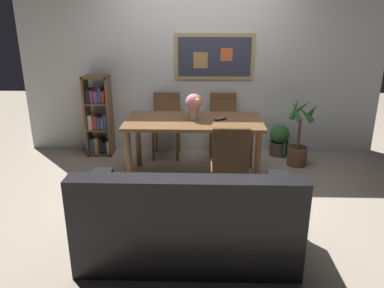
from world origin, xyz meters
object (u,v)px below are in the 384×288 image
at_px(dining_chair_far_right, 223,120).
at_px(dining_table, 194,127).
at_px(flower_vase, 194,104).
at_px(potted_ivy, 279,140).
at_px(tv_remote, 220,119).
at_px(dining_chair_far_left, 166,120).
at_px(dining_chair_near_right, 230,160).
at_px(bookshelf, 99,120).
at_px(potted_palm, 299,141).
at_px(leather_couch, 187,223).

bearing_deg(dining_chair_far_right, dining_table, -117.08).
bearing_deg(flower_vase, potted_ivy, 33.16).
bearing_deg(tv_remote, dining_chair_far_left, 133.00).
bearing_deg(potted_ivy, dining_chair_near_right, -117.72).
height_order(dining_table, bookshelf, bookshelf).
xyz_separation_m(dining_table, dining_chair_near_right, (0.40, -0.77, -0.12)).
xyz_separation_m(bookshelf, potted_ivy, (2.64, 0.03, -0.30)).
bearing_deg(dining_chair_near_right, potted_ivy, 62.28).
bearing_deg(dining_table, bookshelf, 150.44).
bearing_deg(dining_chair_far_right, potted_palm, -18.63).
bearing_deg(bookshelf, dining_chair_near_right, -40.92).
distance_m(dining_chair_near_right, dining_chair_far_left, 1.76).
distance_m(dining_chair_far_left, tv_remote, 1.11).
relative_size(dining_table, dining_chair_near_right, 1.84).
distance_m(leather_couch, potted_palm, 2.55).
bearing_deg(leather_couch, potted_palm, 55.87).
distance_m(dining_chair_far_right, tv_remote, 0.83).
height_order(dining_table, leather_couch, leather_couch).
height_order(bookshelf, potted_palm, bookshelf).
bearing_deg(dining_chair_far_right, leather_couch, -99.52).
relative_size(dining_chair_far_left, tv_remote, 6.05).
distance_m(dining_chair_far_left, potted_palm, 1.88).
xyz_separation_m(potted_ivy, flower_vase, (-1.24, -0.81, 0.71)).
xyz_separation_m(dining_chair_far_right, leather_couch, (-0.41, -2.46, -0.23)).
height_order(potted_palm, tv_remote, potted_palm).
relative_size(dining_chair_near_right, potted_palm, 0.98).
xyz_separation_m(dining_table, potted_palm, (1.42, 0.44, -0.31)).
xyz_separation_m(dining_chair_far_left, bookshelf, (-0.99, 0.01, -0.01)).
distance_m(potted_palm, flower_vase, 1.60).
distance_m(leather_couch, tv_remote, 1.76).
distance_m(dining_chair_far_right, potted_palm, 1.09).
bearing_deg(leather_couch, tv_remote, 78.55).
bearing_deg(tv_remote, flower_vase, 176.10).
bearing_deg(flower_vase, dining_chair_near_right, -63.07).
bearing_deg(tv_remote, dining_chair_far_right, 84.60).
bearing_deg(potted_ivy, dining_table, -146.41).
bearing_deg(tv_remote, dining_table, 178.99).
bearing_deg(dining_table, dining_chair_far_left, 117.61).
bearing_deg(bookshelf, tv_remote, -24.84).
relative_size(dining_chair_far_left, potted_ivy, 1.97).
relative_size(dining_chair_far_left, leather_couch, 0.51).
relative_size(dining_chair_near_right, potted_ivy, 1.97).
bearing_deg(leather_couch, dining_chair_far_left, 99.33).
xyz_separation_m(dining_table, potted_ivy, (1.24, 0.82, -0.43)).
height_order(dining_chair_far_left, potted_ivy, dining_chair_far_left).
height_order(dining_chair_near_right, potted_ivy, dining_chair_near_right).
distance_m(dining_chair_near_right, bookshelf, 2.39).
xyz_separation_m(potted_ivy, potted_palm, (0.18, -0.38, 0.12)).
bearing_deg(flower_vase, bookshelf, 151.02).
bearing_deg(potted_ivy, dining_chair_far_right, -177.55).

